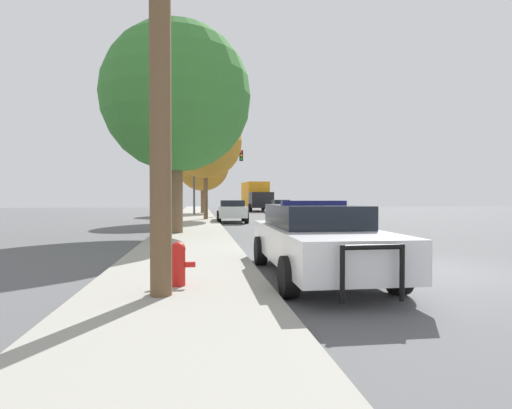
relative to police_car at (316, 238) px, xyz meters
name	(u,v)px	position (x,y,z in m)	size (l,w,h in m)	color
ground_plane	(424,271)	(2.47, 0.26, -0.76)	(110.00, 110.00, 0.00)	#565659
sidewalk_left	(182,274)	(-2.63, 0.26, -0.69)	(3.00, 110.00, 0.13)	#99968C
police_car	(316,238)	(0.00, 0.00, 0.00)	(2.09, 5.14, 1.50)	white
fire_hydrant	(178,262)	(-2.64, -1.05, -0.25)	(0.56, 0.25, 0.72)	red
utility_pole	(160,0)	(-2.86, -1.66, 3.68)	(1.40, 0.32, 8.46)	brown
traffic_light	(213,167)	(-1.08, 26.07, 3.31)	(4.19, 0.35, 5.57)	#424247
car_background_midblock	(232,210)	(-0.25, 17.23, -0.01)	(1.99, 4.05, 1.38)	silver
car_background_oncoming	(280,206)	(5.26, 29.10, -0.04)	(2.11, 4.10, 1.33)	black
box_truck	(256,196)	(4.14, 37.13, 0.97)	(2.90, 6.93, 3.28)	black
tree_sidewalk_far	(203,165)	(-1.92, 29.38, 3.80)	(4.84, 4.84, 6.86)	brown
tree_sidewalk_near	(177,98)	(-3.18, 8.83, 4.84)	(6.00, 6.00, 8.49)	brown
tree_sidewalk_mid	(206,142)	(-1.85, 18.96, 4.48)	(4.84, 4.84, 7.54)	brown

